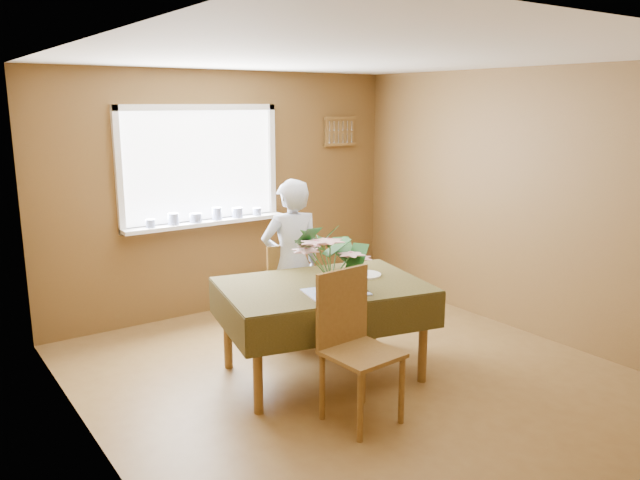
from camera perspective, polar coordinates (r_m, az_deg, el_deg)
floor at (r=5.14m, az=3.61°, el=-12.60°), size 4.50×4.50×0.00m
ceiling at (r=4.67m, az=4.04°, el=16.39°), size 4.50×4.50×0.00m
wall_back at (r=6.63m, az=-8.49°, el=4.29°), size 4.00×0.00×4.00m
wall_left at (r=3.86m, az=-20.06°, el=-2.24°), size 0.00×4.50×4.50m
wall_right at (r=6.19m, az=18.43°, el=3.21°), size 0.00×4.50×4.50m
window_assembly at (r=6.44m, az=-10.70°, el=4.87°), size 1.72×0.20×1.22m
spoon_rack at (r=7.31m, az=1.83°, el=9.90°), size 0.44×0.05×0.33m
dining_table at (r=4.98m, az=0.27°, el=-5.05°), size 1.79×1.40×0.78m
chair_far at (r=5.77m, az=-3.59°, el=-4.33°), size 0.40×0.40×0.94m
chair_near at (r=4.37m, az=3.08°, el=-9.17°), size 0.48×0.48×1.05m
seated_woman at (r=5.61m, az=-2.64°, el=-2.14°), size 0.62×0.47×1.53m
flower_bouquet at (r=4.68m, az=1.05°, el=-1.13°), size 0.55×0.55×0.47m
side_plate at (r=5.20m, az=4.17°, el=-3.18°), size 0.29×0.29×0.01m
table_knife at (r=4.83m, az=3.79°, el=-4.37°), size 0.07×0.24×0.00m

